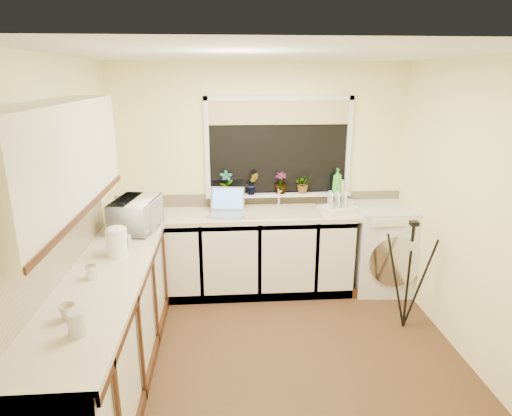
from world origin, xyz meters
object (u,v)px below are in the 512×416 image
object	(u,v)px
dish_rack	(338,209)
microwave	(136,215)
plant_d	(303,184)
soap_bottle_clear	(340,183)
steel_jar	(91,272)
soap_bottle_green	(337,181)
cup_back	(349,204)
tripod	(408,276)
plant_c	(281,183)
kettle	(117,243)
cup_left	(68,312)
glass_jug	(77,324)
plant_a	(227,183)
plant_b	(252,184)
washing_machine	(384,247)
laptop	(226,207)

from	to	relation	value
dish_rack	microwave	world-z (taller)	microwave
plant_d	soap_bottle_clear	world-z (taller)	plant_d
steel_jar	soap_bottle_green	xyz separation A→B (m)	(2.21, 1.68, 0.24)
steel_jar	cup_back	xyz separation A→B (m)	(2.32, 1.56, -0.00)
tripod	plant_c	world-z (taller)	plant_c
kettle	plant_d	xyz separation A→B (m)	(1.74, 1.29, 0.14)
tripod	steel_jar	size ratio (longest dim) A/B	10.41
cup_left	dish_rack	bearing A→B (deg)	43.05
glass_jug	steel_jar	size ratio (longest dim) A/B	1.43
plant_a	plant_c	distance (m)	0.60
tripod	plant_d	world-z (taller)	plant_d
steel_jar	plant_b	xyz separation A→B (m)	(1.27, 1.69, 0.22)
washing_machine	cup_back	bearing A→B (deg)	170.27
glass_jug	plant_d	size ratio (longest dim) A/B	0.70
plant_b	cup_back	size ratio (longest dim) A/B	1.96
soap_bottle_green	cup_left	world-z (taller)	soap_bottle_green
soap_bottle_clear	dish_rack	bearing A→B (deg)	-105.29
dish_rack	cup_back	world-z (taller)	cup_back
washing_machine	glass_jug	size ratio (longest dim) A/B	6.48
laptop	plant_d	distance (m)	0.90
plant_b	plant_c	bearing A→B (deg)	4.61
plant_a	plant_b	world-z (taller)	plant_a
plant_a	cup_left	size ratio (longest dim) A/B	2.70
steel_jar	soap_bottle_green	distance (m)	2.79
laptop	plant_c	xyz separation A→B (m)	(0.60, 0.23, 0.20)
tripod	laptop	bearing A→B (deg)	148.02
microwave	cup_left	distance (m)	1.60
soap_bottle_clear	cup_back	world-z (taller)	soap_bottle_clear
plant_b	cup_back	bearing A→B (deg)	-6.94
microwave	plant_a	bearing A→B (deg)	-43.54
steel_jar	microwave	bearing A→B (deg)	82.70
soap_bottle_clear	cup_left	xyz separation A→B (m)	(-2.24, -2.26, -0.21)
plant_a	soap_bottle_clear	size ratio (longest dim) A/B	1.32
cup_left	plant_b	bearing A→B (deg)	60.64
dish_rack	soap_bottle_clear	world-z (taller)	soap_bottle_clear
plant_d	cup_left	bearing A→B (deg)	-128.93
dish_rack	laptop	bearing A→B (deg)	156.61
dish_rack	cup_left	xyz separation A→B (m)	(-2.17, -2.03, 0.02)
plant_a	cup_left	distance (m)	2.46
tripod	soap_bottle_green	bearing A→B (deg)	107.70
plant_c	plant_b	bearing A→B (deg)	-175.39
plant_a	cup_back	world-z (taller)	plant_a
washing_machine	microwave	bearing A→B (deg)	-166.44
tripod	dish_rack	bearing A→B (deg)	113.72
glass_jug	plant_a	distance (m)	2.58
plant_a	soap_bottle_green	xyz separation A→B (m)	(1.22, -0.01, 0.00)
tripod	cup_left	size ratio (longest dim) A/B	10.58
soap_bottle_green	laptop	bearing A→B (deg)	-170.63
kettle	plant_b	world-z (taller)	plant_b
tripod	plant_d	bearing A→B (deg)	121.90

